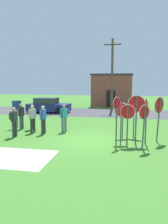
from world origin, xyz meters
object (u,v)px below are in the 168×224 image
(stop_sign_leaning_left, at_px, (159,111))
(stop_sign_center_cluster, at_px, (144,119))
(stop_sign_tallest, at_px, (117,113))
(utility_pole, at_px, (112,74))
(stop_sign_low_front, at_px, (128,118))
(person_in_blue, at_px, (33,117))
(stop_sign_nearest, at_px, (136,110))
(person_holding_notes, at_px, (21,115))
(person_with_sunhat, at_px, (43,118))
(info_panel_leftmost, at_px, (17,109))
(stop_sign_rear_left, at_px, (134,115))
(person_on_left, at_px, (64,117))
(stop_sign_rear_right, at_px, (146,113))
(stop_sign_far_back, at_px, (121,115))
(stop_sign_leaning_right, at_px, (123,114))
(person_in_teal, at_px, (14,120))
(parked_car_on_street, at_px, (48,106))
(person_near_signs, at_px, (32,114))

(stop_sign_leaning_left, height_order, stop_sign_center_cluster, stop_sign_leaning_left)
(stop_sign_tallest, bearing_deg, utility_pole, 94.84)
(stop_sign_low_front, distance_m, person_in_blue, 5.95)
(stop_sign_nearest, bearing_deg, stop_sign_center_cluster, -71.56)
(person_holding_notes, bearing_deg, person_with_sunhat, -26.80)
(stop_sign_leaning_left, bearing_deg, person_in_blue, 173.86)
(stop_sign_center_cluster, bearing_deg, info_panel_leftmost, 157.93)
(utility_pole, distance_m, stop_sign_center_cluster, 13.75)
(stop_sign_center_cluster, xyz_separation_m, person_with_sunhat, (-5.67, 2.03, -0.44))
(stop_sign_rear_left, relative_size, person_on_left, 1.11)
(stop_sign_rear_left, bearing_deg, stop_sign_rear_right, -66.99)
(utility_pole, bearing_deg, stop_sign_far_back, -83.98)
(stop_sign_leaning_right, xyz_separation_m, stop_sign_low_front, (0.25, -1.66, 0.06))
(stop_sign_tallest, bearing_deg, stop_sign_center_cluster, -19.08)
(utility_pole, xyz_separation_m, person_in_blue, (-4.08, -11.09, -3.01))
(person_with_sunhat, relative_size, person_in_teal, 1.00)
(parked_car_on_street, height_order, stop_sign_rear_right, stop_sign_rear_right)
(stop_sign_tallest, relative_size, person_near_signs, 1.41)
(stop_sign_low_front, relative_size, person_holding_notes, 1.19)
(stop_sign_rear_left, height_order, person_near_signs, stop_sign_rear_left)
(stop_sign_nearest, xyz_separation_m, stop_sign_leaning_left, (1.15, 0.50, -0.07))
(stop_sign_low_front, xyz_separation_m, person_in_teal, (-6.28, 0.44, -0.38))
(stop_sign_rear_left, bearing_deg, stop_sign_far_back, -118.86)
(person_in_blue, height_order, person_on_left, same)
(parked_car_on_street, distance_m, person_with_sunhat, 9.38)
(utility_pole, height_order, stop_sign_far_back, utility_pole)
(person_with_sunhat, bearing_deg, utility_pole, 73.59)
(stop_sign_center_cluster, bearing_deg, stop_sign_far_back, 136.57)
(stop_sign_low_front, height_order, person_in_teal, stop_sign_low_front)
(stop_sign_low_front, bearing_deg, person_on_left, 149.98)
(stop_sign_far_back, height_order, stop_sign_low_front, stop_sign_far_back)
(stop_sign_nearest, bearing_deg, stop_sign_leaning_right, 117.56)
(stop_sign_leaning_right, bearing_deg, person_holding_notes, 173.42)
(parked_car_on_street, xyz_separation_m, person_in_blue, (2.20, -8.70, 0.26))
(stop_sign_nearest, bearing_deg, utility_pole, 99.36)
(stop_sign_leaning_left, relative_size, person_in_blue, 1.39)
(stop_sign_rear_right, bearing_deg, person_on_left, 159.03)
(stop_sign_leaning_right, relative_size, person_with_sunhat, 1.14)
(utility_pole, height_order, parked_car_on_street, utility_pole)
(stop_sign_leaning_right, relative_size, stop_sign_rear_left, 1.03)
(parked_car_on_street, bearing_deg, stop_sign_rear_right, -48.46)
(stop_sign_tallest, relative_size, stop_sign_rear_left, 1.27)
(stop_sign_leaning_right, bearing_deg, person_near_signs, 171.58)
(stop_sign_tallest, bearing_deg, person_in_teal, 174.30)
(stop_sign_rear_right, height_order, stop_sign_rear_left, stop_sign_rear_right)
(stop_sign_tallest, distance_m, person_near_signs, 6.26)
(stop_sign_rear_right, bearing_deg, stop_sign_low_front, -155.81)
(stop_sign_leaning_left, bearing_deg, stop_sign_low_front, -151.16)
(stop_sign_leaning_left, xyz_separation_m, stop_sign_rear_left, (-1.20, 0.81, -0.35))
(person_with_sunhat, bearing_deg, parked_car_on_street, 108.46)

